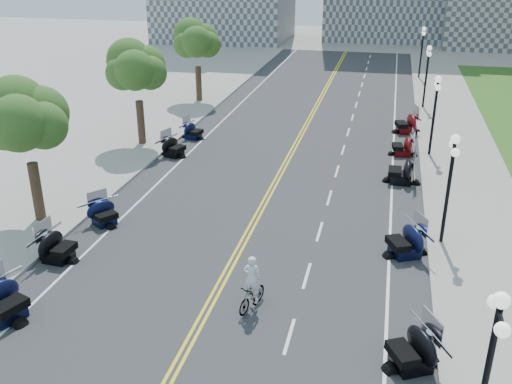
# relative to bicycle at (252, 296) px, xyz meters

# --- Properties ---
(ground) EXTENTS (160.00, 160.00, 0.00)m
(ground) POSITION_rel_bicycle_xyz_m (-1.57, 2.67, -0.51)
(ground) COLOR gray
(road) EXTENTS (16.00, 90.00, 0.01)m
(road) POSITION_rel_bicycle_xyz_m (-1.57, 12.67, -0.51)
(road) COLOR #333335
(road) RESTS_ON ground
(centerline_yellow_a) EXTENTS (0.12, 90.00, 0.00)m
(centerline_yellow_a) POSITION_rel_bicycle_xyz_m (-1.69, 12.67, -0.50)
(centerline_yellow_a) COLOR yellow
(centerline_yellow_a) RESTS_ON road
(centerline_yellow_b) EXTENTS (0.12, 90.00, 0.00)m
(centerline_yellow_b) POSITION_rel_bicycle_xyz_m (-1.45, 12.67, -0.50)
(centerline_yellow_b) COLOR yellow
(centerline_yellow_b) RESTS_ON road
(edge_line_north) EXTENTS (0.12, 90.00, 0.00)m
(edge_line_north) POSITION_rel_bicycle_xyz_m (4.83, 12.67, -0.50)
(edge_line_north) COLOR white
(edge_line_north) RESTS_ON road
(edge_line_south) EXTENTS (0.12, 90.00, 0.00)m
(edge_line_south) POSITION_rel_bicycle_xyz_m (-7.97, 12.67, -0.50)
(edge_line_south) COLOR white
(edge_line_south) RESTS_ON road
(lane_dash_5) EXTENTS (0.12, 2.00, 0.00)m
(lane_dash_5) POSITION_rel_bicycle_xyz_m (1.63, -1.33, -0.50)
(lane_dash_5) COLOR white
(lane_dash_5) RESTS_ON road
(lane_dash_6) EXTENTS (0.12, 2.00, 0.00)m
(lane_dash_6) POSITION_rel_bicycle_xyz_m (1.63, 2.67, -0.50)
(lane_dash_6) COLOR white
(lane_dash_6) RESTS_ON road
(lane_dash_7) EXTENTS (0.12, 2.00, 0.00)m
(lane_dash_7) POSITION_rel_bicycle_xyz_m (1.63, 6.67, -0.50)
(lane_dash_7) COLOR white
(lane_dash_7) RESTS_ON road
(lane_dash_8) EXTENTS (0.12, 2.00, 0.00)m
(lane_dash_8) POSITION_rel_bicycle_xyz_m (1.63, 10.67, -0.50)
(lane_dash_8) COLOR white
(lane_dash_8) RESTS_ON road
(lane_dash_9) EXTENTS (0.12, 2.00, 0.00)m
(lane_dash_9) POSITION_rel_bicycle_xyz_m (1.63, 14.67, -0.50)
(lane_dash_9) COLOR white
(lane_dash_9) RESTS_ON road
(lane_dash_10) EXTENTS (0.12, 2.00, 0.00)m
(lane_dash_10) POSITION_rel_bicycle_xyz_m (1.63, 18.67, -0.50)
(lane_dash_10) COLOR white
(lane_dash_10) RESTS_ON road
(lane_dash_11) EXTENTS (0.12, 2.00, 0.00)m
(lane_dash_11) POSITION_rel_bicycle_xyz_m (1.63, 22.67, -0.50)
(lane_dash_11) COLOR white
(lane_dash_11) RESTS_ON road
(lane_dash_12) EXTENTS (0.12, 2.00, 0.00)m
(lane_dash_12) POSITION_rel_bicycle_xyz_m (1.63, 26.67, -0.50)
(lane_dash_12) COLOR white
(lane_dash_12) RESTS_ON road
(lane_dash_13) EXTENTS (0.12, 2.00, 0.00)m
(lane_dash_13) POSITION_rel_bicycle_xyz_m (1.63, 30.67, -0.50)
(lane_dash_13) COLOR white
(lane_dash_13) RESTS_ON road
(lane_dash_14) EXTENTS (0.12, 2.00, 0.00)m
(lane_dash_14) POSITION_rel_bicycle_xyz_m (1.63, 34.67, -0.50)
(lane_dash_14) COLOR white
(lane_dash_14) RESTS_ON road
(lane_dash_15) EXTENTS (0.12, 2.00, 0.00)m
(lane_dash_15) POSITION_rel_bicycle_xyz_m (1.63, 38.67, -0.50)
(lane_dash_15) COLOR white
(lane_dash_15) RESTS_ON road
(lane_dash_16) EXTENTS (0.12, 2.00, 0.00)m
(lane_dash_16) POSITION_rel_bicycle_xyz_m (1.63, 42.67, -0.50)
(lane_dash_16) COLOR white
(lane_dash_16) RESTS_ON road
(lane_dash_17) EXTENTS (0.12, 2.00, 0.00)m
(lane_dash_17) POSITION_rel_bicycle_xyz_m (1.63, 46.67, -0.50)
(lane_dash_17) COLOR white
(lane_dash_17) RESTS_ON road
(lane_dash_18) EXTENTS (0.12, 2.00, 0.00)m
(lane_dash_18) POSITION_rel_bicycle_xyz_m (1.63, 50.67, -0.50)
(lane_dash_18) COLOR white
(lane_dash_18) RESTS_ON road
(lane_dash_19) EXTENTS (0.12, 2.00, 0.00)m
(lane_dash_19) POSITION_rel_bicycle_xyz_m (1.63, 54.67, -0.50)
(lane_dash_19) COLOR white
(lane_dash_19) RESTS_ON road
(sidewalk_north) EXTENTS (5.00, 90.00, 0.15)m
(sidewalk_north) POSITION_rel_bicycle_xyz_m (8.93, 12.67, -0.44)
(sidewalk_north) COLOR #9E9991
(sidewalk_north) RESTS_ON ground
(sidewalk_south) EXTENTS (5.00, 90.00, 0.15)m
(sidewalk_south) POSITION_rel_bicycle_xyz_m (-12.07, 12.67, -0.44)
(sidewalk_south) COLOR #9E9991
(sidewalk_south) RESTS_ON ground
(street_lamp_1) EXTENTS (0.50, 1.20, 4.90)m
(street_lamp_1) POSITION_rel_bicycle_xyz_m (7.03, -5.33, 2.09)
(street_lamp_1) COLOR black
(street_lamp_1) RESTS_ON sidewalk_north
(street_lamp_2) EXTENTS (0.50, 1.20, 4.90)m
(street_lamp_2) POSITION_rel_bicycle_xyz_m (7.03, 6.67, 2.09)
(street_lamp_2) COLOR black
(street_lamp_2) RESTS_ON sidewalk_north
(street_lamp_3) EXTENTS (0.50, 1.20, 4.90)m
(street_lamp_3) POSITION_rel_bicycle_xyz_m (7.03, 18.67, 2.09)
(street_lamp_3) COLOR black
(street_lamp_3) RESTS_ON sidewalk_north
(street_lamp_4) EXTENTS (0.50, 1.20, 4.90)m
(street_lamp_4) POSITION_rel_bicycle_xyz_m (7.03, 30.67, 2.09)
(street_lamp_4) COLOR black
(street_lamp_4) RESTS_ON sidewalk_north
(street_lamp_5) EXTENTS (0.50, 1.20, 4.90)m
(street_lamp_5) POSITION_rel_bicycle_xyz_m (7.03, 42.67, 2.09)
(street_lamp_5) COLOR black
(street_lamp_5) RESTS_ON sidewalk_north
(tree_2) EXTENTS (4.80, 4.80, 9.20)m
(tree_2) POSITION_rel_bicycle_xyz_m (-11.57, 4.67, 4.24)
(tree_2) COLOR #235619
(tree_2) RESTS_ON sidewalk_south
(tree_3) EXTENTS (4.80, 4.80, 9.20)m
(tree_3) POSITION_rel_bicycle_xyz_m (-11.57, 16.67, 4.24)
(tree_3) COLOR #235619
(tree_3) RESTS_ON sidewalk_south
(tree_4) EXTENTS (4.80, 4.80, 9.20)m
(tree_4) POSITION_rel_bicycle_xyz_m (-11.57, 28.67, 4.24)
(tree_4) COLOR #235619
(tree_4) RESTS_ON sidewalk_south
(motorcycle_n_4) EXTENTS (2.84, 2.84, 1.47)m
(motorcycle_n_4) POSITION_rel_bicycle_xyz_m (5.60, -1.96, 0.22)
(motorcycle_n_4) COLOR black
(motorcycle_n_4) RESTS_ON road
(motorcycle_n_6) EXTENTS (2.89, 2.89, 1.51)m
(motorcycle_n_6) POSITION_rel_bicycle_xyz_m (5.44, 5.30, 0.24)
(motorcycle_n_6) COLOR black
(motorcycle_n_6) RESTS_ON road
(motorcycle_n_8) EXTENTS (2.29, 2.29, 1.56)m
(motorcycle_n_8) POSITION_rel_bicycle_xyz_m (5.27, 13.72, 0.27)
(motorcycle_n_8) COLOR black
(motorcycle_n_8) RESTS_ON road
(motorcycle_n_9) EXTENTS (2.19, 2.19, 1.39)m
(motorcycle_n_9) POSITION_rel_bicycle_xyz_m (5.36, 18.49, 0.18)
(motorcycle_n_9) COLOR #590A0C
(motorcycle_n_9) RESTS_ON road
(motorcycle_n_10) EXTENTS (2.73, 2.73, 1.56)m
(motorcycle_n_10) POSITION_rel_bicycle_xyz_m (5.63, 23.47, 0.27)
(motorcycle_n_10) COLOR #590A0C
(motorcycle_n_10) RESTS_ON road
(motorcycle_s_4) EXTENTS (2.84, 2.84, 1.55)m
(motorcycle_s_4) POSITION_rel_bicycle_xyz_m (-8.37, -2.61, 0.26)
(motorcycle_s_4) COLOR black
(motorcycle_s_4) RESTS_ON road
(motorcycle_s_5) EXTENTS (2.14, 2.14, 1.41)m
(motorcycle_s_5) POSITION_rel_bicycle_xyz_m (-8.76, 1.54, 0.19)
(motorcycle_s_5) COLOR black
(motorcycle_s_5) RESTS_ON road
(motorcycle_s_6) EXTENTS (2.53, 2.53, 1.27)m
(motorcycle_s_6) POSITION_rel_bicycle_xyz_m (-8.48, 5.12, 0.12)
(motorcycle_s_6) COLOR black
(motorcycle_s_6) RESTS_ON road
(motorcycle_s_8) EXTENTS (2.41, 2.41, 1.35)m
(motorcycle_s_8) POSITION_rel_bicycle_xyz_m (-8.71, 15.01, 0.16)
(motorcycle_s_8) COLOR black
(motorcycle_s_8) RESTS_ON road
(motorcycle_s_9) EXTENTS (2.10, 2.10, 1.24)m
(motorcycle_s_9) POSITION_rel_bicycle_xyz_m (-8.69, 18.73, 0.11)
(motorcycle_s_9) COLOR black
(motorcycle_s_9) RESTS_ON road
(bicycle) EXTENTS (0.99, 1.77, 1.02)m
(bicycle) POSITION_rel_bicycle_xyz_m (0.00, 0.00, 0.00)
(bicycle) COLOR #A51414
(bicycle) RESTS_ON road
(cyclist_rider) EXTENTS (0.66, 0.43, 1.81)m
(cyclist_rider) POSITION_rel_bicycle_xyz_m (0.00, 0.00, 1.42)
(cyclist_rider) COLOR silver
(cyclist_rider) RESTS_ON bicycle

